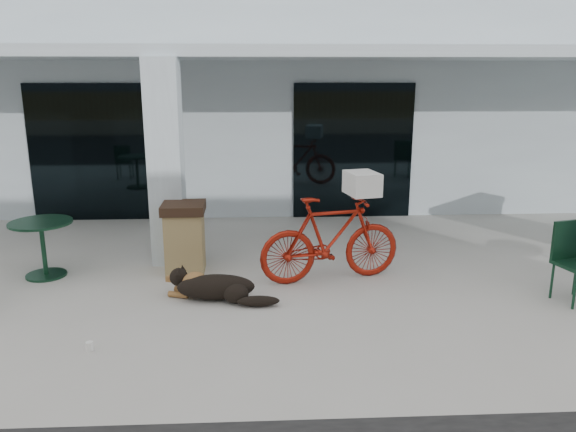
{
  "coord_description": "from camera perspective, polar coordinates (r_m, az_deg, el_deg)",
  "views": [
    {
      "loc": [
        -0.07,
        -6.21,
        2.91
      ],
      "look_at": [
        0.3,
        1.19,
        1.0
      ],
      "focal_mm": 35.0,
      "sensor_mm": 36.0,
      "label": 1
    }
  ],
  "objects": [
    {
      "name": "ground",
      "position": [
        6.86,
        -2.03,
        -10.65
      ],
      "size": [
        80.0,
        80.0,
        0.0
      ],
      "primitive_type": "plane",
      "color": "#B0ADA6",
      "rests_on": "ground"
    },
    {
      "name": "building",
      "position": [
        14.73,
        -2.64,
        11.88
      ],
      "size": [
        22.0,
        7.0,
        4.5
      ],
      "primitive_type": "cube",
      "color": "silver",
      "rests_on": "ground"
    },
    {
      "name": "storefront_glass_left",
      "position": [
        11.73,
        -18.42,
        6.08
      ],
      "size": [
        2.8,
        0.06,
        2.7
      ],
      "primitive_type": "cube",
      "color": "black",
      "rests_on": "ground"
    },
    {
      "name": "storefront_glass_right",
      "position": [
        11.46,
        6.6,
        6.54
      ],
      "size": [
        2.4,
        0.06,
        2.7
      ],
      "primitive_type": "cube",
      "color": "black",
      "rests_on": "ground"
    },
    {
      "name": "column",
      "position": [
        8.74,
        -12.29,
        5.24
      ],
      "size": [
        0.5,
        0.5,
        3.12
      ],
      "primitive_type": "cube",
      "color": "silver",
      "rests_on": "ground"
    },
    {
      "name": "overhang",
      "position": [
        9.82,
        -2.55,
        16.2
      ],
      "size": [
        22.0,
        2.8,
        0.18
      ],
      "primitive_type": "cube",
      "color": "silver",
      "rests_on": "column"
    },
    {
      "name": "bicycle",
      "position": [
        7.95,
        4.36,
        -2.34
      ],
      "size": [
        2.13,
        1.01,
        1.24
      ],
      "primitive_type": "imported",
      "rotation": [
        0.0,
        0.0,
        1.79
      ],
      "color": "maroon",
      "rests_on": "ground"
    },
    {
      "name": "laundry_basket",
      "position": [
        7.92,
        7.54,
        3.3
      ],
      "size": [
        0.5,
        0.61,
        0.32
      ],
      "primitive_type": "cube",
      "rotation": [
        0.0,
        0.0,
        1.79
      ],
      "color": "white",
      "rests_on": "bicycle"
    },
    {
      "name": "dog",
      "position": [
        7.45,
        -7.33,
        -7.03
      ],
      "size": [
        1.24,
        0.74,
        0.39
      ],
      "primitive_type": null,
      "rotation": [
        0.0,
        0.0,
        -0.32
      ],
      "color": "black",
      "rests_on": "ground"
    },
    {
      "name": "cup_near_dog",
      "position": [
        6.55,
        -19.51,
        -12.36
      ],
      "size": [
        0.08,
        0.08,
        0.1
      ],
      "primitive_type": "cylinder",
      "rotation": [
        0.0,
        0.0,
        -0.08
      ],
      "color": "white",
      "rests_on": "ground"
    },
    {
      "name": "cafe_table_near",
      "position": [
        8.89,
        -23.59,
        -3.09
      ],
      "size": [
        1.09,
        1.09,
        0.83
      ],
      "primitive_type": null,
      "rotation": [
        0.0,
        0.0,
        0.27
      ],
      "color": "#133824",
      "rests_on": "ground"
    },
    {
      "name": "trash_receptacle",
      "position": [
        8.44,
        -10.44,
        -2.2
      ],
      "size": [
        0.63,
        0.63,
        1.05
      ],
      "primitive_type": null,
      "rotation": [
        0.0,
        0.0,
        0.02
      ],
      "color": "olive",
      "rests_on": "ground"
    }
  ]
}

